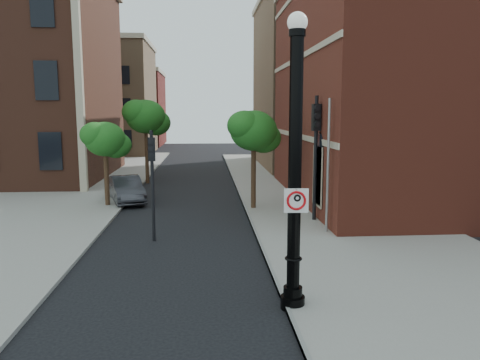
{
  "coord_description": "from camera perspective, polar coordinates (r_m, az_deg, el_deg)",
  "views": [
    {
      "loc": [
        0.13,
        -10.68,
        4.77
      ],
      "look_at": [
        1.07,
        2.0,
        2.9
      ],
      "focal_mm": 35.0,
      "sensor_mm": 36.0,
      "label": 1
    }
  ],
  "objects": [
    {
      "name": "bg_building_tan_a",
      "position": [
        56.02,
        -16.96,
        9.26
      ],
      "size": [
        12.0,
        12.0,
        12.0
      ],
      "primitive_type": "cube",
      "color": "#977452",
      "rests_on": "ground"
    },
    {
      "name": "utility_pole",
      "position": [
        18.2,
        10.68,
        1.47
      ],
      "size": [
        0.11,
        0.11,
        5.27
      ],
      "primitive_type": "cylinder",
      "color": "#999999",
      "rests_on": "ground"
    },
    {
      "name": "bg_building_tan_b",
      "position": [
        43.72,
        17.39,
        10.91
      ],
      "size": [
        22.0,
        14.0,
        14.0
      ],
      "primitive_type": "cube",
      "color": "#977452",
      "rests_on": "ground"
    },
    {
      "name": "ground",
      "position": [
        11.69,
        -4.66,
        -15.75
      ],
      "size": [
        120.0,
        120.0,
        0.0
      ],
      "primitive_type": "plane",
      "color": "black",
      "rests_on": "ground"
    },
    {
      "name": "traffic_signal_right",
      "position": [
        20.12,
        9.24,
        5.08
      ],
      "size": [
        0.36,
        0.45,
        5.43
      ],
      "rotation": [
        0.0,
        0.0,
        0.08
      ],
      "color": "black",
      "rests_on": "ground"
    },
    {
      "name": "street_tree_c",
      "position": [
        22.48,
        1.74,
        5.89
      ],
      "size": [
        2.68,
        2.42,
        4.83
      ],
      "color": "#321D14",
      "rests_on": "ground"
    },
    {
      "name": "lamppost",
      "position": [
        11.04,
        6.69,
        0.24
      ],
      "size": [
        0.59,
        0.59,
        6.98
      ],
      "color": "black",
      "rests_on": "ground"
    },
    {
      "name": "traffic_signal_left",
      "position": [
        17.3,
        -10.68,
        1.55
      ],
      "size": [
        0.28,
        0.34,
        4.1
      ],
      "rotation": [
        0.0,
        0.0,
        0.1
      ],
      "color": "black",
      "rests_on": "ground"
    },
    {
      "name": "sidewalk_left",
      "position": [
        30.46,
        -21.61,
        -1.13
      ],
      "size": [
        10.0,
        50.0,
        0.12
      ],
      "primitive_type": "cube",
      "color": "gray",
      "rests_on": "ground"
    },
    {
      "name": "no_parking_sign",
      "position": [
        10.95,
        6.88,
        -2.48
      ],
      "size": [
        0.57,
        0.08,
        0.57
      ],
      "rotation": [
        0.0,
        0.0,
        -0.05
      ],
      "color": "white",
      "rests_on": "ground"
    },
    {
      "name": "sidewalk_right",
      "position": [
        22.0,
        11.38,
        -4.17
      ],
      "size": [
        8.0,
        60.0,
        0.12
      ],
      "primitive_type": "cube",
      "color": "gray",
      "rests_on": "ground"
    },
    {
      "name": "street_tree_a",
      "position": [
        24.1,
        -16.05,
        4.68
      ],
      "size": [
        2.37,
        2.14,
        4.27
      ],
      "color": "#321D14",
      "rests_on": "ground"
    },
    {
      "name": "street_tree_b",
      "position": [
        31.67,
        -11.35,
        7.48
      ],
      "size": [
        3.07,
        2.78,
        5.54
      ],
      "color": "#321D14",
      "rests_on": "ground"
    },
    {
      "name": "bg_building_red",
      "position": [
        69.74,
        -14.4,
        8.29
      ],
      "size": [
        12.0,
        12.0,
        10.0
      ],
      "primitive_type": "cube",
      "color": "maroon",
      "rests_on": "ground"
    },
    {
      "name": "curb_edge",
      "position": [
        21.29,
        1.06,
        -4.4
      ],
      "size": [
        0.1,
        60.0,
        0.14
      ],
      "primitive_type": "cube",
      "color": "gray",
      "rests_on": "ground"
    },
    {
      "name": "parked_car",
      "position": [
        25.45,
        -13.68,
        -1.12
      ],
      "size": [
        2.65,
        4.42,
        1.38
      ],
      "primitive_type": "imported",
      "rotation": [
        0.0,
        0.0,
        0.31
      ],
      "color": "#323238",
      "rests_on": "ground"
    }
  ]
}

